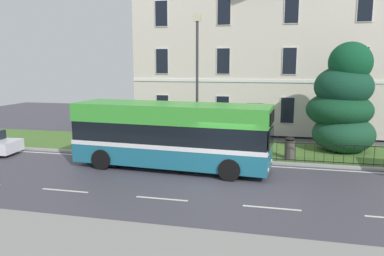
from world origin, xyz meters
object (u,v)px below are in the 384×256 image
(single_decker_bus, at_px, (172,134))
(litter_bin, at_px, (290,148))
(evergreen_tree, at_px, (343,104))
(street_lamp_post, at_px, (197,76))
(georgian_townhouse, at_px, (260,41))

(single_decker_bus, xyz_separation_m, litter_bin, (5.55, 2.61, -0.95))
(evergreen_tree, relative_size, street_lamp_post, 0.83)
(single_decker_bus, distance_m, street_lamp_post, 3.96)
(georgian_townhouse, distance_m, street_lamp_post, 10.59)
(evergreen_tree, bearing_deg, single_decker_bus, -147.46)
(evergreen_tree, height_order, litter_bin, evergreen_tree)
(georgian_townhouse, distance_m, litter_bin, 12.04)
(georgian_townhouse, bearing_deg, street_lamp_post, -105.15)
(street_lamp_post, bearing_deg, georgian_townhouse, 74.85)
(georgian_townhouse, bearing_deg, single_decker_bus, -104.48)
(evergreen_tree, height_order, street_lamp_post, street_lamp_post)
(georgian_townhouse, relative_size, single_decker_bus, 1.86)
(georgian_townhouse, xyz_separation_m, single_decker_bus, (-3.31, -12.83, -5.02))
(street_lamp_post, bearing_deg, evergreen_tree, 17.79)
(georgian_townhouse, bearing_deg, litter_bin, -77.67)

